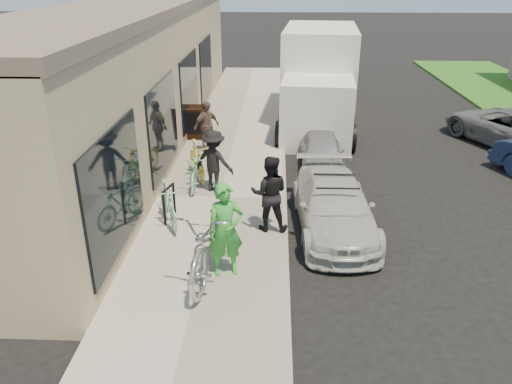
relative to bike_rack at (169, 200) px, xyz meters
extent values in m
plane|color=black|center=(2.96, -1.76, -0.62)|extent=(120.00, 120.00, 0.00)
cube|color=#A39F93|center=(0.96, 1.24, -0.54)|extent=(3.00, 34.00, 0.15)
cube|color=gray|center=(2.51, 1.24, -0.55)|extent=(0.12, 34.00, 0.13)
cube|color=#C4AF88|center=(-2.29, 6.24, 1.38)|extent=(3.50, 20.00, 4.00)
cube|color=#685B4F|center=(-2.29, 6.24, 3.48)|extent=(3.60, 20.00, 0.25)
cube|color=black|center=(-0.52, -1.76, 0.98)|extent=(0.06, 3.00, 2.20)
cube|color=black|center=(-0.52, 2.24, 0.98)|extent=(0.06, 3.00, 2.20)
cube|color=black|center=(-0.52, 6.24, 0.98)|extent=(0.06, 3.00, 2.20)
cube|color=black|center=(-0.52, 10.24, 0.98)|extent=(0.06, 3.00, 2.20)
cylinder|color=black|center=(-0.06, -0.24, -0.09)|extent=(0.05, 0.05, 0.75)
cylinder|color=black|center=(0.06, 0.24, -0.09)|extent=(0.05, 0.05, 0.75)
cylinder|color=black|center=(0.00, 0.00, 0.28)|extent=(0.17, 0.50, 0.05)
cube|color=black|center=(-0.35, 5.41, 0.07)|extent=(0.67, 0.32, 1.06)
cube|color=black|center=(-0.38, 5.79, 0.07)|extent=(0.67, 0.32, 1.06)
cube|color=black|center=(-0.34, 5.37, 0.12)|extent=(0.53, 0.22, 0.76)
imported|color=#B8B8B3|center=(3.55, 0.00, -0.06)|extent=(1.75, 3.90, 1.11)
cylinder|color=black|center=(3.55, -0.42, 0.51)|extent=(0.88, 0.04, 0.04)
cylinder|color=black|center=(3.55, 0.33, 0.51)|extent=(0.88, 0.04, 0.04)
imported|color=#96969B|center=(3.57, 3.63, -0.12)|extent=(1.22, 2.94, 1.00)
cube|color=silver|center=(3.56, 5.72, 0.42)|extent=(2.36, 2.36, 2.08)
cube|color=black|center=(3.56, 5.72, 0.86)|extent=(2.02, 0.24, 0.98)
cube|color=silver|center=(3.84, 8.98, 1.07)|extent=(2.90, 4.79, 3.17)
cube|color=orange|center=(3.84, 8.98, 0.36)|extent=(2.92, 4.81, 0.60)
cylinder|color=black|center=(2.42, 5.27, -0.18)|extent=(0.35, 0.89, 0.87)
cylinder|color=black|center=(4.60, 5.08, -0.18)|extent=(0.35, 0.89, 0.87)
cylinder|color=black|center=(2.52, 6.46, -0.18)|extent=(0.35, 0.89, 0.87)
cylinder|color=black|center=(4.70, 6.28, -0.18)|extent=(0.35, 0.89, 0.87)
cylinder|color=black|center=(2.88, 10.60, -0.18)|extent=(0.35, 0.89, 0.87)
cylinder|color=black|center=(5.05, 10.41, -0.18)|extent=(0.35, 0.89, 0.87)
imported|color=slate|center=(9.66, 5.87, -0.01)|extent=(3.58, 4.81, 1.22)
imported|color=#B7B6B9|center=(1.21, -1.94, 0.23)|extent=(1.29, 2.75, 1.39)
imported|color=green|center=(1.43, -2.02, 0.40)|extent=(0.72, 0.57, 1.73)
imported|color=black|center=(2.17, -0.32, 0.34)|extent=(0.81, 0.64, 1.62)
imported|color=#87CAB3|center=(0.01, -0.16, -0.01)|extent=(1.01, 1.57, 0.92)
imported|color=#87CAB3|center=(0.30, 1.91, -0.04)|extent=(0.64, 1.65, 0.86)
imported|color=yellow|center=(0.25, 2.42, 0.01)|extent=(1.00, 1.66, 0.96)
imported|color=black|center=(0.80, 1.61, 0.30)|extent=(1.14, 0.91, 1.54)
imported|color=brown|center=(0.24, 4.49, 0.29)|extent=(0.89, 0.89, 1.52)
camera|label=1|loc=(2.28, -9.64, 4.57)|focal=35.00mm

